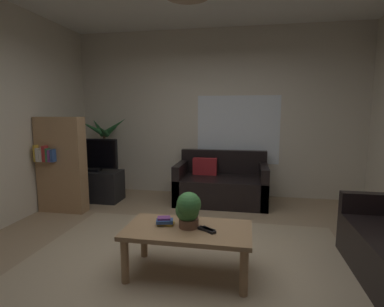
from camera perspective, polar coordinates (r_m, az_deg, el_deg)
floor at (r=3.16m, az=-1.06°, el=-20.21°), size 4.96×5.06×0.02m
rug at (r=2.98m, az=-1.89°, el=-21.77°), size 3.23×2.78×0.01m
wall_back at (r=5.31m, az=4.49°, el=7.55°), size 5.08×0.06×2.87m
window_pane at (r=5.26m, az=8.72°, el=4.48°), size 1.41×0.01×1.17m
couch_under_window at (r=4.94m, az=5.57°, el=-6.10°), size 1.45×0.83×0.82m
coffee_table at (r=2.81m, az=-0.79°, el=-15.27°), size 1.14×0.61×0.44m
book_on_table_0 at (r=2.87m, az=-4.99°, el=-13.11°), size 0.15×0.09×0.02m
book_on_table_1 at (r=2.85m, az=-5.22°, el=-12.68°), size 0.17×0.13×0.03m
book_on_table_2 at (r=2.85m, az=-5.37°, el=-12.12°), size 0.14×0.11×0.02m
remote_on_table_0 at (r=2.72m, az=3.08°, el=-14.32°), size 0.15×0.14×0.02m
remote_on_table_1 at (r=2.73m, az=2.76°, el=-14.22°), size 0.17×0.12×0.02m
potted_plant_on_table at (r=2.74m, az=-0.73°, el=-10.48°), size 0.24×0.26×0.33m
tv_stand at (r=5.29m, az=-18.03°, el=-5.79°), size 0.90×0.44×0.50m
tv at (r=5.18m, az=-18.40°, el=-0.19°), size 0.86×0.16×0.54m
potted_palm_corner at (r=5.66m, az=-16.09°, el=-1.14°), size 0.86×0.91×1.39m
bookshelf_corner at (r=4.80m, az=-23.63°, el=-1.93°), size 0.70×0.31×1.40m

